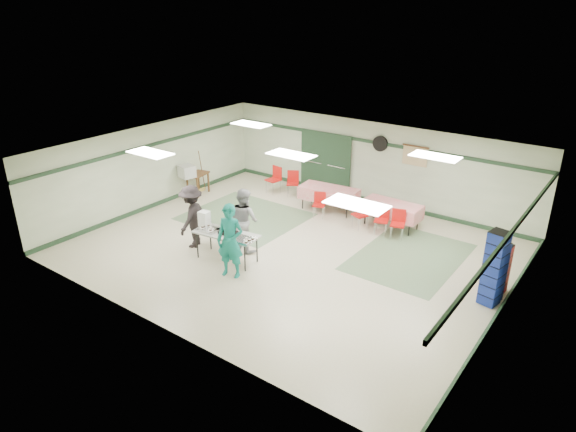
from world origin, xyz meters
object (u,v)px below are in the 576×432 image
Objects in this scene: chair_b at (362,212)px; chair_loose_a at (293,180)px; dining_table_a at (392,209)px; chair_c at (398,221)px; crate_stack_blue_b at (494,268)px; printer_table at (198,177)px; chair_loose_b at (275,177)px; office_printer at (187,171)px; serving_table at (226,235)px; chair_a at (382,217)px; crate_stack_red at (500,268)px; dining_table_b at (329,194)px; volunteer_teal at (230,241)px; volunteer_grey at (244,220)px; broom at (202,170)px; volunteer_dark at (192,216)px; crate_stack_blue_a at (495,272)px; chair_d at (319,202)px.

chair_loose_a is (-3.29, 1.05, 0.02)m from chair_b.
dining_table_a is 0.75m from chair_c.
chair_b is at bearing 155.33° from crate_stack_blue_b.
chair_loose_a is at bearing 23.79° from printer_table.
chair_loose_b is 3.03m from office_printer.
chair_a is at bearing 50.55° from serving_table.
crate_stack_red is 10.31m from printer_table.
dining_table_b is 4.87m from office_printer.
volunteer_teal is 2.26× the size of chair_a.
chair_a is 4.64m from chair_loose_b.
volunteer_teal reaches higher than chair_c.
dining_table_b is at bearing 156.38° from crate_stack_blue_b.
chair_c is (1.14, 0.00, 0.01)m from chair_b.
dining_table_a is 3.42× the size of office_printer.
crate_stack_blue_b is (7.58, -3.02, 0.36)m from chair_loose_a.
volunteer_grey reaches higher than dining_table_a.
broom is at bearing -137.09° from chair_loose_b.
volunteer_dark reaches higher than chair_c.
dining_table_b is at bearing 157.86° from crate_stack_blue_a.
volunteer_dark is 4.75m from chair_loose_b.
chair_loose_a is 0.91× the size of chair_loose_b.
chair_b is at bearing -23.24° from chair_d.
chair_a is 1.00× the size of chair_b.
dining_table_b is 1.10× the size of crate_stack_blue_b.
crate_stack_blue_b reaches higher than chair_loose_a.
volunteer_dark is 4.70m from dining_table_b.
chair_loose_a is at bearing 174.44° from dining_table_a.
crate_stack_blue_a is at bearing 1.45° from chair_b.
serving_table is 1.33m from volunteer_dark.
chair_c is at bearing 147.92° from crate_stack_blue_b.
chair_loose_b is at bearing 152.47° from chair_c.
broom is (-4.20, 2.61, -0.11)m from volunteer_grey.
chair_b is 0.69× the size of crate_stack_red.
volunteer_dark is 1.86× the size of chair_loose_b.
dining_table_a is 2.08× the size of chair_c.
office_printer is at bearing 141.26° from serving_table.
chair_a is (2.17, -0.57, -0.06)m from dining_table_b.
printer_table is at bearing -130.77° from chair_loose_b.
printer_table is at bearing 103.00° from office_printer.
crate_stack_blue_b is (5.51, 2.46, -0.05)m from volunteer_teal.
volunteer_dark is 5.84m from dining_table_a.
crate_stack_blue_a is (3.15, -1.80, 0.21)m from chair_c.
chair_loose_a reaches higher than chair_d.
printer_table is at bearing 177.22° from crate_stack_red.
office_printer is (-4.79, 3.13, 0.01)m from volunteer_teal.
dining_table_b is (0.35, 3.71, -0.30)m from volunteer_grey.
crate_stack_red is at bearing 90.00° from crate_stack_blue_b.
chair_d is (-2.18, -0.58, -0.09)m from dining_table_a.
volunteer_grey is at bearing -123.28° from dining_table_a.
broom reaches higher than printer_table.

